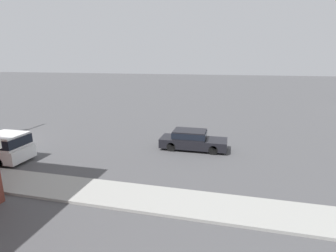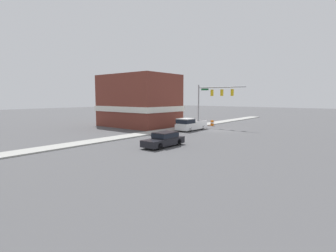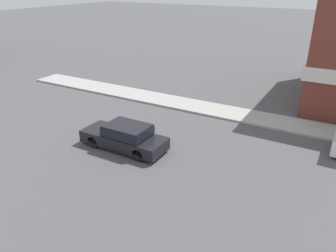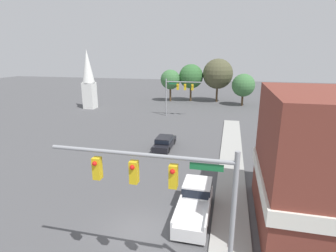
# 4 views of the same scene
# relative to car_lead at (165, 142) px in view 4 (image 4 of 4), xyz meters

# --- Properties ---
(ground_plane) EXTENTS (200.00, 200.00, 0.00)m
(ground_plane) POSITION_rel_car_lead_xyz_m (2.02, -15.02, -0.76)
(ground_plane) COLOR #4C4C4F
(sidewalk_curb) EXTENTS (2.40, 60.00, 0.14)m
(sidewalk_curb) POSITION_rel_car_lead_xyz_m (7.72, -15.02, -0.69)
(sidewalk_curb) COLOR #9E9E99
(sidewalk_curb) RESTS_ON ground
(near_signal_assembly) EXTENTS (8.47, 0.49, 7.06)m
(near_signal_assembly) POSITION_rel_car_lead_xyz_m (4.73, -18.33, 4.49)
(near_signal_assembly) COLOR gray
(near_signal_assembly) RESTS_ON ground
(far_signal_assembly) EXTENTS (6.45, 0.49, 6.62)m
(far_signal_assembly) POSITION_rel_car_lead_xyz_m (-1.66, 16.58, 4.07)
(far_signal_assembly) COLOR gray
(far_signal_assembly) RESTS_ON ground
(car_lead) EXTENTS (1.80, 4.87, 1.44)m
(car_lead) POSITION_rel_car_lead_xyz_m (0.00, 0.00, 0.00)
(car_lead) COLOR black
(car_lead) RESTS_ON ground
(pickup_truck_parked) EXTENTS (2.06, 5.65, 1.89)m
(pickup_truck_parked) POSITION_rel_car_lead_xyz_m (5.29, -12.21, 0.17)
(pickup_truck_parked) COLOR black
(pickup_truck_parked) RESTS_ON ground
(church_steeple) EXTENTS (2.41, 2.41, 11.72)m
(church_steeple) POSITION_rel_car_lead_xyz_m (-20.59, 19.49, 5.38)
(church_steeple) COLOR white
(church_steeple) RESTS_ON ground
(backdrop_tree_left_far) EXTENTS (4.55, 4.55, 7.35)m
(backdrop_tree_left_far) POSITION_rel_car_lead_xyz_m (-6.51, 31.54, 4.29)
(backdrop_tree_left_far) COLOR #4C3823
(backdrop_tree_left_far) RESTS_ON ground
(backdrop_tree_left_mid) EXTENTS (5.59, 5.59, 8.57)m
(backdrop_tree_left_mid) POSITION_rel_car_lead_xyz_m (-1.89, 32.85, 5.00)
(backdrop_tree_left_mid) COLOR #4C3823
(backdrop_tree_left_mid) RESTS_ON ground
(backdrop_tree_center) EXTENTS (6.79, 6.79, 9.82)m
(backdrop_tree_center) POSITION_rel_car_lead_xyz_m (4.18, 33.21, 5.66)
(backdrop_tree_center) COLOR #4C3823
(backdrop_tree_center) RESTS_ON ground
(backdrop_tree_right_mid) EXTENTS (4.82, 4.82, 6.80)m
(backdrop_tree_right_mid) POSITION_rel_car_lead_xyz_m (9.82, 29.62, 3.63)
(backdrop_tree_right_mid) COLOR #4C3823
(backdrop_tree_right_mid) RESTS_ON ground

